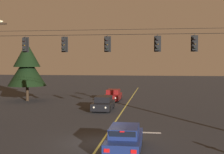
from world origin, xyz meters
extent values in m
plane|color=#28282B|center=(0.00, 0.00, 0.00)|extent=(180.00, 180.00, 0.00)
cube|color=#D1C64C|center=(0.00, 9.72, 0.00)|extent=(0.14, 60.00, 0.01)
cube|color=silver|center=(1.90, 3.12, 0.00)|extent=(3.40, 0.36, 0.01)
cylinder|color=black|center=(0.00, 3.72, 6.78)|extent=(17.32, 0.03, 0.03)
cylinder|color=black|center=(0.00, 3.72, 7.13)|extent=(17.32, 0.02, 0.02)
cylinder|color=black|center=(-6.34, 3.72, 6.69)|extent=(0.04, 0.04, 0.18)
cube|color=black|center=(-6.34, 3.72, 6.12)|extent=(0.32, 0.26, 0.96)
cube|color=black|center=(-6.34, 3.86, 6.12)|extent=(0.48, 0.03, 1.12)
sphere|color=#380A0A|center=(-6.34, 3.56, 6.41)|extent=(0.17, 0.17, 0.17)
cylinder|color=black|center=(-6.34, 3.52, 6.45)|extent=(0.20, 0.10, 0.20)
sphere|color=orange|center=(-6.34, 3.56, 6.12)|extent=(0.17, 0.17, 0.17)
cylinder|color=black|center=(-6.34, 3.52, 6.16)|extent=(0.20, 0.10, 0.20)
sphere|color=black|center=(-6.34, 3.56, 5.83)|extent=(0.17, 0.17, 0.17)
cylinder|color=black|center=(-6.34, 3.52, 5.87)|extent=(0.20, 0.10, 0.20)
cylinder|color=black|center=(-3.36, 3.72, 6.69)|extent=(0.04, 0.04, 0.18)
cube|color=black|center=(-3.36, 3.72, 6.12)|extent=(0.32, 0.26, 0.96)
cube|color=black|center=(-3.36, 3.86, 6.12)|extent=(0.48, 0.03, 1.12)
sphere|color=#380A0A|center=(-3.36, 3.56, 6.41)|extent=(0.17, 0.17, 0.17)
cylinder|color=black|center=(-3.36, 3.52, 6.45)|extent=(0.20, 0.10, 0.20)
sphere|color=orange|center=(-3.36, 3.56, 6.12)|extent=(0.17, 0.17, 0.17)
cylinder|color=black|center=(-3.36, 3.52, 6.16)|extent=(0.20, 0.10, 0.20)
sphere|color=black|center=(-3.36, 3.56, 5.83)|extent=(0.17, 0.17, 0.17)
cylinder|color=black|center=(-3.36, 3.52, 5.87)|extent=(0.20, 0.10, 0.20)
cylinder|color=black|center=(-0.20, 3.72, 6.69)|extent=(0.04, 0.04, 0.18)
cube|color=black|center=(-0.20, 3.72, 6.12)|extent=(0.32, 0.26, 0.96)
cube|color=black|center=(-0.20, 3.86, 6.12)|extent=(0.48, 0.03, 1.12)
sphere|color=#380A0A|center=(-0.20, 3.56, 6.41)|extent=(0.17, 0.17, 0.17)
cylinder|color=black|center=(-0.20, 3.52, 6.45)|extent=(0.20, 0.10, 0.20)
sphere|color=orange|center=(-0.20, 3.56, 6.12)|extent=(0.17, 0.17, 0.17)
cylinder|color=black|center=(-0.20, 3.52, 6.16)|extent=(0.20, 0.10, 0.20)
sphere|color=black|center=(-0.20, 3.56, 5.83)|extent=(0.17, 0.17, 0.17)
cylinder|color=black|center=(-0.20, 3.52, 5.87)|extent=(0.20, 0.10, 0.20)
cylinder|color=black|center=(3.33, 3.72, 6.69)|extent=(0.04, 0.04, 0.18)
cube|color=black|center=(3.33, 3.72, 6.12)|extent=(0.32, 0.26, 0.96)
cube|color=black|center=(3.33, 3.86, 6.12)|extent=(0.48, 0.03, 1.12)
sphere|color=#380A0A|center=(3.33, 3.56, 6.41)|extent=(0.17, 0.17, 0.17)
cylinder|color=black|center=(3.33, 3.52, 6.45)|extent=(0.20, 0.10, 0.20)
sphere|color=orange|center=(3.33, 3.56, 6.12)|extent=(0.17, 0.17, 0.17)
cylinder|color=black|center=(3.33, 3.52, 6.16)|extent=(0.20, 0.10, 0.20)
sphere|color=black|center=(3.33, 3.56, 5.83)|extent=(0.17, 0.17, 0.17)
cylinder|color=black|center=(3.33, 3.52, 5.87)|extent=(0.20, 0.10, 0.20)
cylinder|color=black|center=(5.83, 3.72, 6.69)|extent=(0.04, 0.04, 0.18)
cube|color=black|center=(5.83, 3.72, 6.12)|extent=(0.32, 0.26, 0.96)
cube|color=black|center=(5.83, 3.86, 6.12)|extent=(0.48, 0.03, 1.12)
sphere|color=#380A0A|center=(5.83, 3.56, 6.41)|extent=(0.17, 0.17, 0.17)
cylinder|color=black|center=(5.83, 3.52, 6.45)|extent=(0.20, 0.10, 0.20)
sphere|color=orange|center=(5.83, 3.56, 6.12)|extent=(0.17, 0.17, 0.17)
cylinder|color=black|center=(5.83, 3.52, 6.16)|extent=(0.20, 0.10, 0.20)
sphere|color=black|center=(5.83, 3.56, 5.83)|extent=(0.17, 0.17, 0.17)
cylinder|color=black|center=(5.83, 3.52, 5.87)|extent=(0.20, 0.10, 0.20)
cube|color=navy|center=(1.56, -1.40, 0.51)|extent=(1.80, 4.30, 0.68)
cube|color=navy|center=(1.56, -1.52, 1.12)|extent=(1.51, 2.15, 0.54)
cube|color=black|center=(1.56, -0.58, 1.12)|extent=(1.40, 0.21, 0.48)
cube|color=black|center=(1.56, -2.58, 1.12)|extent=(1.37, 0.18, 0.46)
cylinder|color=black|center=(0.77, -0.07, 0.32)|extent=(0.22, 0.64, 0.64)
cylinder|color=black|center=(2.35, -0.07, 0.32)|extent=(0.22, 0.64, 0.64)
cylinder|color=black|center=(0.77, -2.73, 0.32)|extent=(0.22, 0.64, 0.64)
cylinder|color=black|center=(2.35, -2.73, 0.32)|extent=(0.22, 0.64, 0.64)
cube|color=red|center=(0.91, -3.57, 0.61)|extent=(0.28, 0.03, 0.18)
cube|color=red|center=(2.21, -3.57, 0.61)|extent=(0.28, 0.03, 0.18)
cube|color=red|center=(1.56, -2.69, 1.35)|extent=(0.24, 0.04, 0.06)
cube|color=black|center=(-1.97, 12.46, 0.51)|extent=(1.80, 4.30, 0.68)
cube|color=black|center=(-1.97, 12.58, 1.12)|extent=(1.51, 2.15, 0.54)
cube|color=black|center=(-1.97, 11.65, 1.12)|extent=(1.40, 0.21, 0.48)
cube|color=black|center=(-1.97, 13.64, 1.12)|extent=(1.37, 0.18, 0.46)
cylinder|color=black|center=(-1.18, 11.13, 0.32)|extent=(0.22, 0.64, 0.64)
cylinder|color=black|center=(-2.76, 11.13, 0.32)|extent=(0.22, 0.64, 0.64)
cylinder|color=black|center=(-1.18, 13.80, 0.32)|extent=(0.22, 0.64, 0.64)
cylinder|color=black|center=(-2.76, 13.80, 0.32)|extent=(0.22, 0.64, 0.64)
sphere|color=white|center=(-1.41, 10.29, 0.57)|extent=(0.20, 0.20, 0.20)
sphere|color=white|center=(-2.53, 10.29, 0.57)|extent=(0.20, 0.20, 0.20)
cube|color=maroon|center=(-2.04, 20.14, 0.51)|extent=(1.80, 4.30, 0.68)
cube|color=maroon|center=(-2.04, 20.26, 1.12)|extent=(1.51, 2.15, 0.54)
cube|color=black|center=(-2.04, 19.32, 1.12)|extent=(1.40, 0.21, 0.48)
cube|color=black|center=(-2.04, 21.32, 1.12)|extent=(1.37, 0.18, 0.46)
cylinder|color=black|center=(-1.25, 18.81, 0.32)|extent=(0.22, 0.64, 0.64)
cylinder|color=black|center=(-2.83, 18.81, 0.32)|extent=(0.22, 0.64, 0.64)
cylinder|color=black|center=(-1.25, 21.47, 0.32)|extent=(0.22, 0.64, 0.64)
cylinder|color=black|center=(-2.83, 21.47, 0.32)|extent=(0.22, 0.64, 0.64)
sphere|color=white|center=(-1.48, 17.97, 0.57)|extent=(0.20, 0.20, 0.20)
sphere|color=white|center=(-2.60, 17.97, 0.57)|extent=(0.20, 0.20, 0.20)
ellipsoid|color=beige|center=(-8.41, 3.95, 7.87)|extent=(0.56, 0.30, 0.22)
cylinder|color=#332316|center=(-12.55, 18.36, 1.12)|extent=(0.36, 0.36, 2.23)
cone|color=black|center=(-12.55, 18.36, 3.76)|extent=(4.70, 4.70, 3.76)
cone|color=black|center=(-12.55, 18.36, 5.76)|extent=(3.29, 3.29, 3.06)
camera|label=1|loc=(3.21, -18.02, 4.87)|focal=49.65mm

